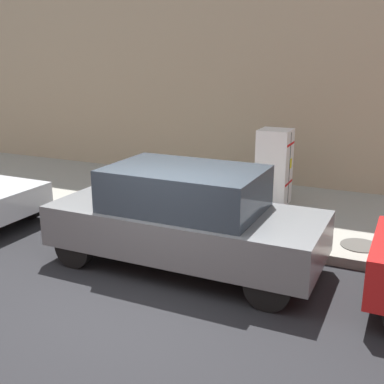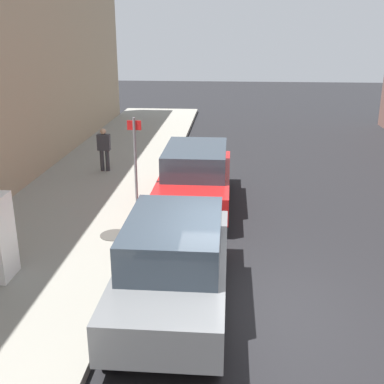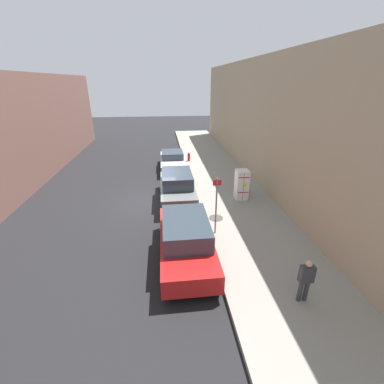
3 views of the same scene
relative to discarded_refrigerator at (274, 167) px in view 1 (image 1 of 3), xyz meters
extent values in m
plane|color=black|center=(4.97, -0.55, -1.05)|extent=(80.00, 80.00, 0.00)
cube|color=gray|center=(0.41, -0.55, -0.96)|extent=(4.39, 44.00, 0.18)
cube|color=tan|center=(-2.82, -0.55, 2.94)|extent=(2.06, 39.60, 7.96)
cube|color=white|center=(0.00, 0.00, 0.00)|extent=(0.70, 0.71, 1.73)
cube|color=black|center=(0.00, 0.36, 0.00)|extent=(0.01, 0.01, 1.64)
cube|color=yellow|center=(-0.09, 0.36, 0.09)|extent=(0.16, 0.01, 0.22)
cube|color=red|center=(0.00, 0.36, 0.55)|extent=(0.63, 0.01, 0.05)
cube|color=red|center=(0.00, 0.36, -0.35)|extent=(0.63, 0.01, 0.05)
cylinder|color=#47443F|center=(1.91, 2.19, -0.86)|extent=(0.70, 0.70, 0.02)
sphere|color=black|center=(-0.46, -0.81, -0.62)|extent=(0.50, 0.50, 0.50)
cylinder|color=black|center=(2.87, -4.74, -0.72)|extent=(0.22, 0.64, 0.64)
cube|color=slate|center=(3.68, -0.49, -0.35)|extent=(1.90, 4.61, 0.70)
cube|color=#2D3842|center=(3.68, -0.49, 0.35)|extent=(1.67, 2.53, 0.70)
cylinder|color=black|center=(2.86, 1.22, -0.70)|extent=(0.22, 0.69, 0.69)
cylinder|color=black|center=(4.50, 1.22, -0.70)|extent=(0.22, 0.69, 0.69)
cylinder|color=black|center=(2.86, -2.20, -0.70)|extent=(0.22, 0.69, 0.69)
cylinder|color=black|center=(4.50, -2.20, -0.70)|extent=(0.22, 0.69, 0.69)
camera|label=1|loc=(10.58, 2.87, 2.47)|focal=45.00mm
camera|label=2|loc=(4.63, -8.33, 3.91)|focal=45.00mm
camera|label=3|loc=(4.40, 13.27, 5.45)|focal=24.00mm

